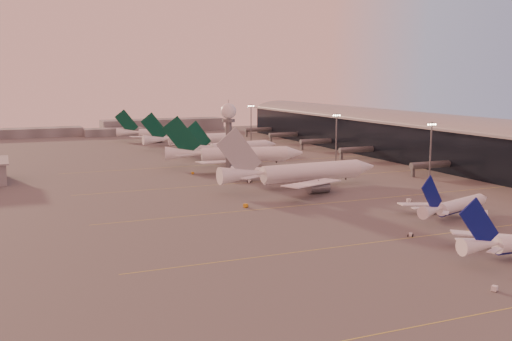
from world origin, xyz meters
name	(u,v)px	position (x,y,z in m)	size (l,w,h in m)	color
ground	(391,254)	(0.00, 0.00, 0.00)	(700.00, 700.00, 0.00)	#545252
taxiway_markings	(366,199)	(30.00, 56.00, 0.01)	(180.00, 185.25, 0.02)	gold
terminal	(444,142)	(107.88, 110.09, 10.52)	(57.00, 362.00, 23.04)	black
radar_tower	(229,124)	(5.00, 120.00, 20.95)	(6.40, 6.40, 31.10)	slate
mast_b	(430,155)	(55.00, 55.00, 13.74)	(3.60, 0.56, 25.00)	slate
mast_c	(336,140)	(50.00, 110.00, 13.74)	(3.60, 0.56, 25.00)	slate
mast_d	(251,125)	(48.00, 200.00, 13.74)	(3.60, 0.56, 25.00)	slate
distant_horizon	(127,128)	(2.62, 325.14, 3.89)	(165.00, 37.50, 9.00)	slate
narrowbody_mid	(457,208)	(38.97, 22.97, 2.82)	(34.45, 27.03, 13.95)	white
widebody_white	(302,176)	(20.05, 83.47, 4.02)	(65.93, 52.73, 23.18)	white
greentail_a	(236,157)	(15.98, 140.91, 4.10)	(62.67, 50.01, 23.19)	white
greentail_b	(234,149)	(28.34, 175.96, 3.35)	(52.07, 41.80, 18.96)	white
greentail_c	(192,142)	(18.73, 216.75, 3.70)	(57.65, 46.54, 20.93)	white
greentail_d	(160,135)	(11.39, 262.80, 3.53)	(52.72, 41.84, 19.98)	white
gsv_truck_a	(496,285)	(4.30, -27.37, 1.13)	(5.80, 4.15, 2.22)	white
gsv_tug_mid	(410,235)	(13.75, 10.92, 0.44)	(3.42, 3.39, 0.86)	white
gsv_truck_b	(410,199)	(39.78, 45.38, 1.27)	(6.22, 2.47, 2.49)	white
gsv_truck_c	(247,204)	(-11.68, 59.10, 1.23)	(6.34, 4.15, 2.41)	gold
gsv_catering_b	(432,180)	(66.46, 67.65, 2.04)	(5.07, 2.55, 4.09)	white
gsv_tug_far	(250,181)	(5.85, 99.48, 0.52)	(3.98, 3.96, 1.00)	white
gsv_truck_d	(192,172)	(-8.44, 127.71, 1.01)	(2.01, 4.95, 1.97)	gold
gsv_tug_hangar	(289,157)	(50.22, 155.62, 0.54)	(4.16, 3.15, 1.05)	gold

